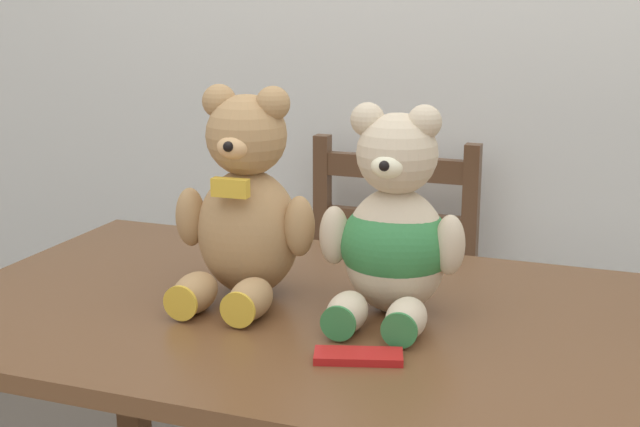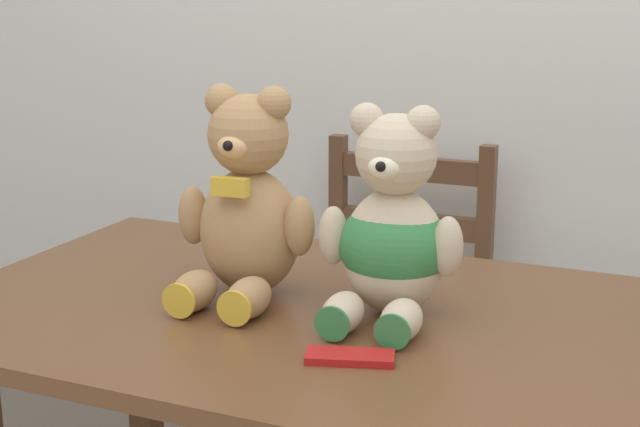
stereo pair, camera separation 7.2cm
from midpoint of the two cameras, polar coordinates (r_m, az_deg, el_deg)
The scene contains 5 objects.
dining_table at distance 1.53m, azimuth 2.92°, elevation -10.20°, with size 1.57×0.81×0.77m.
wooden_chair_behind at distance 2.32m, azimuth 2.84°, elevation -7.43°, with size 0.44×0.40×0.92m.
teddy_bear_left at distance 1.56m, azimuth -6.14°, elevation 0.35°, with size 0.26×0.26×0.37m.
teddy_bear_right at distance 1.48m, azimuth 3.25°, elevation -1.22°, with size 0.25×0.26×0.35m.
chocolate_bar at distance 1.33m, azimuth 0.90°, elevation -9.14°, with size 0.13×0.05×0.01m, color red.
Camera 1 is at (0.38, -0.94, 1.30)m, focal length 50.00 mm.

